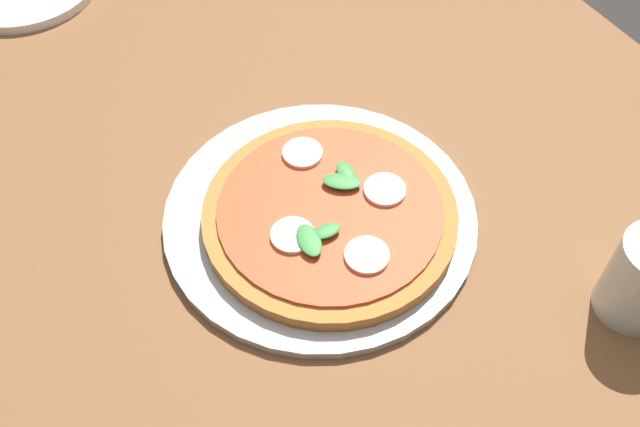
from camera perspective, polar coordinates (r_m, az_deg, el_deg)
name	(u,v)px	position (r m, az deg, el deg)	size (l,w,h in m)	color
dining_table	(328,253)	(0.91, 0.63, -3.20)	(1.52, 1.08, 0.78)	brown
serving_tray	(320,216)	(0.82, 0.00, -0.17)	(0.36, 0.36, 0.01)	#B2B2B7
pizza	(330,214)	(0.80, 0.81, -0.05)	(0.29, 0.29, 0.03)	#B27033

